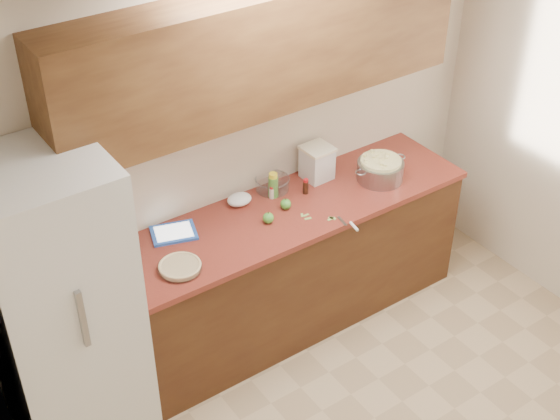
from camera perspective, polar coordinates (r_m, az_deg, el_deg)
room_shell at (r=3.77m, az=12.77°, el=-6.20°), size 3.60×3.60×3.60m
counter_run at (r=5.14m, az=-0.15°, el=-4.40°), size 2.64×0.68×0.92m
upper_cabinets at (r=4.46m, az=-1.34°, el=11.58°), size 2.60×0.34×0.70m
fridge at (r=4.37m, az=-15.73°, el=-6.90°), size 0.70×0.70×1.80m
pie at (r=4.44m, az=-7.33°, el=-4.15°), size 0.25×0.25×0.04m
colander at (r=5.19m, az=7.34°, el=2.94°), size 0.41×0.31×0.15m
flour_canister at (r=5.14m, az=2.72°, el=3.51°), size 0.19×0.19×0.23m
tablet at (r=4.72m, az=-7.78°, el=-1.66°), size 0.32×0.27×0.02m
paring_knife at (r=4.76m, az=5.31°, el=-1.14°), size 0.05×0.19×0.02m
lemon_bottle at (r=4.97m, az=-0.50°, el=1.81°), size 0.06×0.06×0.17m
cinnamon_shaker at (r=4.98m, az=-0.59°, el=1.30°), size 0.04×0.04×0.09m
vanilla_bottle at (r=5.02m, az=1.89°, el=1.73°), size 0.04×0.04×0.11m
mixing_bowl at (r=5.06m, az=-0.57°, el=1.99°), size 0.23×0.23×0.09m
paper_towel at (r=4.93m, az=-2.99°, el=0.78°), size 0.20×0.18×0.07m
apple_left at (r=4.76m, az=-0.86°, el=-0.59°), size 0.07×0.07×0.08m
apple_center at (r=4.88m, az=0.42°, el=0.43°), size 0.07×0.07×0.08m
peel_a at (r=4.84m, az=1.92°, el=-0.38°), size 0.04×0.02×0.00m
peel_b at (r=4.83m, az=3.84°, el=-0.56°), size 0.04×0.03×0.00m
peel_c at (r=4.82m, az=3.84°, el=-0.61°), size 0.04×0.05×0.00m
peel_d at (r=4.81m, az=2.06°, el=-0.63°), size 0.05×0.03×0.00m
peel_e at (r=4.84m, az=1.62°, el=-0.38°), size 0.03×0.04×0.00m
peel_f at (r=4.81m, az=3.71°, el=-0.68°), size 0.04×0.02×0.00m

